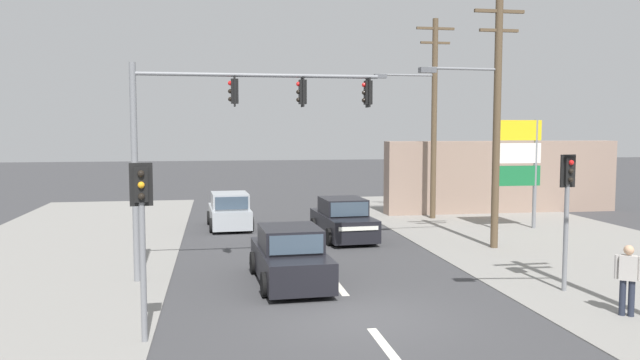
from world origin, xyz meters
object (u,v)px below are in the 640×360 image
at_px(utility_pole_midground_right, 493,115).
at_px(sedan_receding_far, 343,220).
at_px(shopping_plaza_sign, 517,158).
at_px(pedestrian_at_kerb, 628,276).
at_px(utility_pole_background_right, 431,112).
at_px(traffic_signal_mast, 223,124).
at_px(pedestal_signal_right_kerb, 567,199).
at_px(hatchback_oncoming_mid, 230,212).
at_px(pedestal_signal_left_kerb, 142,221).
at_px(sedan_crossing_left, 290,258).

distance_m(utility_pole_midground_right, sedan_receding_far, 6.80).
relative_size(shopping_plaza_sign, pedestrian_at_kerb, 2.82).
bearing_deg(utility_pole_background_right, traffic_signal_mast, -133.43).
bearing_deg(utility_pole_background_right, utility_pole_midground_right, -92.84).
bearing_deg(sedan_receding_far, pedestal_signal_right_kerb, -64.68).
relative_size(utility_pole_midground_right, traffic_signal_mast, 1.26).
relative_size(pedestal_signal_right_kerb, hatchback_oncoming_mid, 0.96).
distance_m(pedestal_signal_right_kerb, shopping_plaza_sign, 10.32).
distance_m(utility_pole_background_right, traffic_signal_mast, 14.10).
height_order(pedestal_signal_left_kerb, shopping_plaza_sign, shopping_plaza_sign).
height_order(pedestal_signal_right_kerb, shopping_plaza_sign, shopping_plaza_sign).
bearing_deg(pedestal_signal_right_kerb, traffic_signal_mast, 161.36).
relative_size(utility_pole_midground_right, pedestrian_at_kerb, 5.33).
height_order(hatchback_oncoming_mid, pedestrian_at_kerb, pedestrian_at_kerb).
relative_size(shopping_plaza_sign, sedan_crossing_left, 1.07).
relative_size(traffic_signal_mast, pedestal_signal_left_kerb, 1.94).
height_order(traffic_signal_mast, pedestal_signal_right_kerb, traffic_signal_mast).
bearing_deg(sedan_receding_far, hatchback_oncoming_mid, 142.55).
xyz_separation_m(utility_pole_midground_right, shopping_plaza_sign, (2.88, 3.84, -1.71)).
bearing_deg(sedan_crossing_left, pedestal_signal_left_kerb, -128.46).
distance_m(utility_pole_midground_right, pedestal_signal_left_kerb, 13.78).
height_order(pedestal_signal_right_kerb, sedan_receding_far, pedestal_signal_right_kerb).
height_order(utility_pole_midground_right, pedestal_signal_left_kerb, utility_pole_midground_right).
height_order(utility_pole_background_right, hatchback_oncoming_mid, utility_pole_background_right).
bearing_deg(pedestrian_at_kerb, sedan_receding_far, 111.43).
xyz_separation_m(sedan_receding_far, hatchback_oncoming_mid, (-4.24, 3.25, -0.00)).
distance_m(utility_pole_midground_right, hatchback_oncoming_mid, 11.54).
relative_size(pedestal_signal_right_kerb, pedestal_signal_left_kerb, 1.00).
bearing_deg(hatchback_oncoming_mid, utility_pole_background_right, 7.73).
distance_m(utility_pole_background_right, sedan_crossing_left, 14.28).
relative_size(utility_pole_background_right, pedestal_signal_right_kerb, 2.60).
relative_size(traffic_signal_mast, sedan_crossing_left, 1.60).
relative_size(pedestal_signal_right_kerb, shopping_plaza_sign, 0.77).
relative_size(pedestal_signal_left_kerb, sedan_receding_far, 0.82).
bearing_deg(traffic_signal_mast, shopping_plaza_sign, 28.95).
relative_size(pedestal_signal_left_kerb, hatchback_oncoming_mid, 0.96).
bearing_deg(sedan_receding_far, shopping_plaza_sign, 7.77).
distance_m(sedan_crossing_left, pedestrian_at_kerb, 8.30).
relative_size(utility_pole_background_right, hatchback_oncoming_mid, 2.49).
bearing_deg(pedestrian_at_kerb, pedestal_signal_right_kerb, 94.59).
distance_m(sedan_receding_far, hatchback_oncoming_mid, 5.35).
height_order(shopping_plaza_sign, sedan_receding_far, shopping_plaza_sign).
height_order(pedestal_signal_right_kerb, pedestrian_at_kerb, pedestal_signal_right_kerb).
distance_m(pedestal_signal_right_kerb, sedan_receding_far, 9.71).
xyz_separation_m(pedestal_signal_right_kerb, shopping_plaza_sign, (3.53, 9.68, 0.57)).
bearing_deg(traffic_signal_mast, pedestal_signal_left_kerb, -107.68).
bearing_deg(hatchback_oncoming_mid, pedestal_signal_right_kerb, -54.98).
height_order(pedestal_signal_left_kerb, pedestrian_at_kerb, pedestal_signal_left_kerb).
distance_m(sedan_crossing_left, hatchback_oncoming_mid, 9.92).
bearing_deg(traffic_signal_mast, sedan_receding_far, 51.22).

